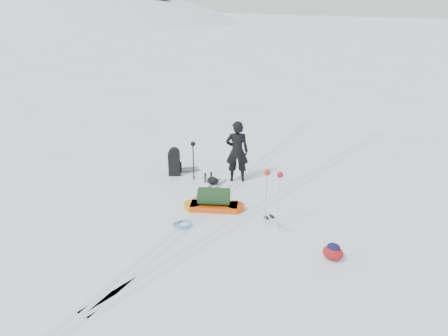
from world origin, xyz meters
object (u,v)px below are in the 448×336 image
Objects in this scene: ski_poles_black at (193,149)px; pulk_sled at (214,201)px; skier at (237,151)px; expedition_rucksack at (176,162)px.

pulk_sled is at bearing -27.18° from ski_poles_black.
ski_poles_black is (-1.15, -0.62, 0.06)m from skier.
skier is at bearing -12.28° from expedition_rucksack.
skier reaches higher than pulk_sled.
ski_poles_black reaches higher than expedition_rucksack.
expedition_rucksack reaches higher than pulk_sled.
pulk_sled is at bearing -61.16° from expedition_rucksack.
skier is at bearing 76.41° from pulk_sled.
skier is 1.31m from ski_poles_black.
pulk_sled is (0.43, -1.98, -0.70)m from skier.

